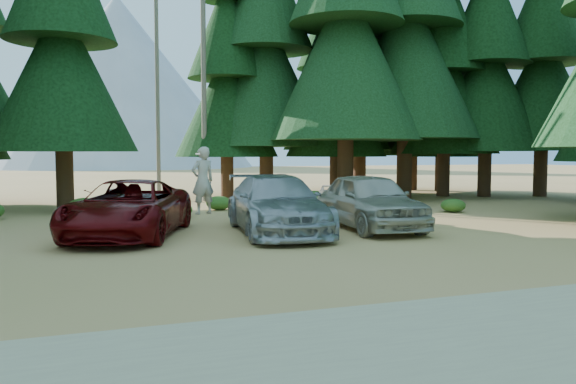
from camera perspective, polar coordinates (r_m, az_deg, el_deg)
name	(u,v)px	position (r m, az deg, el deg)	size (l,w,h in m)	color
ground	(289,252)	(13.16, 0.06, -6.09)	(160.00, 160.00, 0.00)	tan
gravel_strip	(461,338)	(7.51, 17.20, -14.00)	(26.00, 3.50, 0.01)	tan
forest_belt_north	(187,200)	(27.66, -10.26, -0.84)	(36.00, 7.00, 22.00)	black
snag_front	(204,75)	(27.46, -8.57, 11.69)	(0.24, 0.24, 12.00)	#6A6155
snag_back	(157,98)	(28.52, -13.12, 9.32)	(0.20, 0.20, 10.00)	#6A6155
mountain_peak	(101,91)	(101.01, -18.43, 9.71)	(48.00, 50.00, 28.00)	#9C9EA5
red_pickup	(129,208)	(16.01, -15.87, -1.62)	(2.59, 5.62, 1.56)	#5C070A
silver_minivan_center	(277,204)	(16.12, -1.16, -1.26)	(2.31, 5.69, 1.65)	#A8ACB0
silver_minivan_right	(370,201)	(17.19, 8.29, -0.88)	(2.02, 5.02, 1.71)	#B5B1A1
frisbee_player	(203,180)	(15.66, -8.65, 1.18)	(0.79, 0.64, 1.87)	beige
log_left	(125,210)	(22.17, -16.20, -1.76)	(0.28, 0.28, 3.96)	#6A6155
log_mid	(306,207)	(22.57, 1.89, -1.51)	(0.28, 0.28, 3.38)	#6A6155
log_right	(353,209)	(21.47, 6.58, -1.74)	(0.34, 0.34, 5.27)	#6A6155
shrub_left	(84,206)	(22.32, -20.02, -1.36)	(1.14, 1.14, 0.63)	#2C5B1B
shrub_center_left	(178,210)	(20.40, -11.09, -1.78)	(1.01, 1.01, 0.55)	#2C5B1B
shrub_center_right	(219,203)	(22.83, -7.04, -1.11)	(1.03, 1.03, 0.56)	#2C5B1B
shrub_right	(314,199)	(24.04, 2.70, -0.68)	(1.25, 1.25, 0.69)	#2C5B1B
shrub_far_right	(390,204)	(22.40, 10.33, -1.24)	(1.04, 1.04, 0.57)	#2C5B1B
shrub_edge_east	(453,205)	(22.75, 16.43, -1.32)	(0.95, 0.95, 0.52)	#2C5B1B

